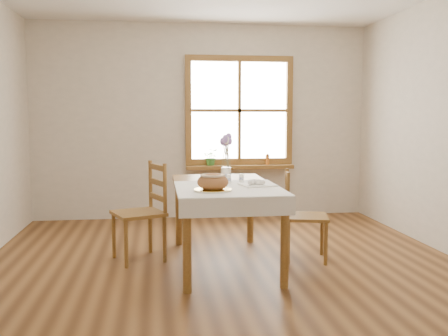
# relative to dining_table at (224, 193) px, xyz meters

# --- Properties ---
(ground) EXTENTS (5.00, 5.00, 0.00)m
(ground) POSITION_rel_dining_table_xyz_m (0.00, -0.30, -0.66)
(ground) COLOR brown
(ground) RESTS_ON ground
(room_walls) EXTENTS (4.60, 5.10, 2.65)m
(room_walls) POSITION_rel_dining_table_xyz_m (0.00, -0.30, 1.04)
(room_walls) COLOR beige
(room_walls) RESTS_ON ground
(window) EXTENTS (1.46, 0.08, 1.46)m
(window) POSITION_rel_dining_table_xyz_m (0.50, 2.17, 0.79)
(window) COLOR brown
(window) RESTS_ON ground
(window_sill) EXTENTS (1.46, 0.20, 0.05)m
(window_sill) POSITION_rel_dining_table_xyz_m (0.50, 2.10, 0.03)
(window_sill) COLOR brown
(window_sill) RESTS_ON ground
(dining_table) EXTENTS (0.90, 1.60, 0.75)m
(dining_table) POSITION_rel_dining_table_xyz_m (0.00, 0.00, 0.00)
(dining_table) COLOR brown
(dining_table) RESTS_ON ground
(table_linen) EXTENTS (0.91, 0.99, 0.01)m
(table_linen) POSITION_rel_dining_table_xyz_m (0.00, -0.30, 0.09)
(table_linen) COLOR white
(table_linen) RESTS_ON dining_table
(chair_left) EXTENTS (0.59, 0.58, 0.94)m
(chair_left) POSITION_rel_dining_table_xyz_m (-0.80, 0.21, -0.20)
(chair_left) COLOR brown
(chair_left) RESTS_ON ground
(chair_right) EXTENTS (0.50, 0.49, 0.86)m
(chair_right) POSITION_rel_dining_table_xyz_m (0.80, 0.02, -0.23)
(chair_right) COLOR brown
(chair_right) RESTS_ON ground
(bread_plate) EXTENTS (0.35, 0.35, 0.02)m
(bread_plate) POSITION_rel_dining_table_xyz_m (-0.16, -0.47, 0.10)
(bread_plate) COLOR white
(bread_plate) RESTS_ON table_linen
(bread_loaf) EXTENTS (0.26, 0.26, 0.14)m
(bread_loaf) POSITION_rel_dining_table_xyz_m (-0.16, -0.47, 0.18)
(bread_loaf) COLOR #B2713F
(bread_loaf) RESTS_ON bread_plate
(egg_napkin) EXTENTS (0.34, 0.30, 0.01)m
(egg_napkin) POSITION_rel_dining_table_xyz_m (0.28, -0.21, 0.10)
(egg_napkin) COLOR white
(egg_napkin) RESTS_ON table_linen
(eggs) EXTENTS (0.26, 0.24, 0.05)m
(eggs) POSITION_rel_dining_table_xyz_m (0.28, -0.21, 0.13)
(eggs) COLOR white
(eggs) RESTS_ON egg_napkin
(salt_shaker) EXTENTS (0.05, 0.05, 0.09)m
(salt_shaker) POSITION_rel_dining_table_xyz_m (0.04, -0.02, 0.14)
(salt_shaker) COLOR white
(salt_shaker) RESTS_ON table_linen
(pepper_shaker) EXTENTS (0.05, 0.05, 0.08)m
(pepper_shaker) POSITION_rel_dining_table_xyz_m (0.17, 0.04, 0.14)
(pepper_shaker) COLOR white
(pepper_shaker) RESTS_ON table_linen
(flower_vase) EXTENTS (0.13, 0.13, 0.11)m
(flower_vase) POSITION_rel_dining_table_xyz_m (0.07, 0.38, 0.14)
(flower_vase) COLOR white
(flower_vase) RESTS_ON dining_table
(lavender_bouquet) EXTENTS (0.17, 0.17, 0.33)m
(lavender_bouquet) POSITION_rel_dining_table_xyz_m (0.07, 0.38, 0.36)
(lavender_bouquet) COLOR #7E5EA6
(lavender_bouquet) RESTS_ON flower_vase
(potted_plant) EXTENTS (0.24, 0.26, 0.17)m
(potted_plant) POSITION_rel_dining_table_xyz_m (0.11, 2.10, 0.14)
(potted_plant) COLOR #34742E
(potted_plant) RESTS_ON window_sill
(amber_bottle) EXTENTS (0.07, 0.07, 0.15)m
(amber_bottle) POSITION_rel_dining_table_xyz_m (0.88, 2.10, 0.13)
(amber_bottle) COLOR #B36321
(amber_bottle) RESTS_ON window_sill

